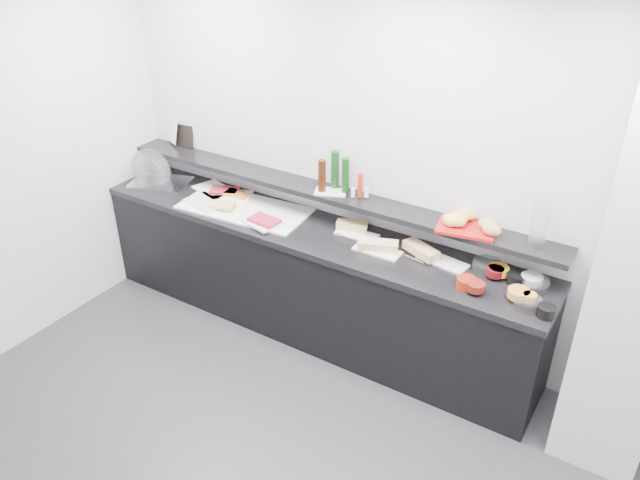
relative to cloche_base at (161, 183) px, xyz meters
The scene contains 54 objects.
back_wall 2.24m from the cloche_base, ahead, with size 5.00×0.02×2.70m, color silver.
ceiling 3.26m from the cloche_base, 37.53° to the right, with size 5.00×5.00×0.00m, color white.
buffet_cabinet 1.55m from the cloche_base, ahead, with size 3.60×0.60×0.85m, color black.
counter_top 1.47m from the cloche_base, ahead, with size 3.62×0.62×0.05m, color black.
wall_shelf 1.50m from the cloche_base, ahead, with size 3.60×0.25×0.04m, color black.
cloche_base is the anchor object (origin of this frame).
cloche_dome 0.15m from the cloche_base, behind, with size 0.43×0.28×0.34m, color white.
linen_runner 0.87m from the cloche_base, ahead, with size 1.02×0.48×0.01m, color silver.
platter_meat_a 0.48m from the cloche_base, 16.27° to the left, with size 0.34×0.23×0.01m, color white.
food_meat_a 0.59m from the cloche_base, 13.91° to the left, with size 0.22×0.14×0.02m, color maroon.
platter_salmon 0.68m from the cloche_base, 11.84° to the left, with size 0.30×0.20×0.01m, color white.
food_salmon 0.71m from the cloche_base, 12.07° to the left, with size 0.19×0.12×0.02m, color orange.
platter_cheese 0.57m from the cloche_base, ahead, with size 0.33×0.22×0.01m, color silver.
food_cheese 0.74m from the cloche_base, ahead, with size 0.19×0.12×0.02m, color gold.
platter_meat_b 1.13m from the cloche_base, ahead, with size 0.31×0.21×0.01m, color silver.
food_meat_b 1.16m from the cloche_base, ahead, with size 0.22×0.14×0.02m, color maroon.
sandwich_plate_left 1.82m from the cloche_base, ahead, with size 0.31×0.13×0.01m, color white.
sandwich_food_left 1.76m from the cloche_base, ahead, with size 0.22×0.09×0.06m, color tan.
tongs_left 1.76m from the cloche_base, ahead, with size 0.01×0.01×0.16m, color #AFB1B6.
sandwich_plate_mid 2.05m from the cloche_base, ahead, with size 0.33×0.14×0.01m, color silver.
sandwich_food_mid 2.05m from the cloche_base, ahead, with size 0.27×0.10×0.06m, color tan.
tongs_mid 2.11m from the cloche_base, ahead, with size 0.01×0.01×0.16m, color silver.
sandwich_plate_right 2.49m from the cloche_base, ahead, with size 0.34×0.15×0.01m, color silver.
sandwich_food_right 2.32m from the cloche_base, ahead, with size 0.27×0.10×0.06m, color tan.
tongs_right 2.32m from the cloche_base, ahead, with size 0.01×0.01×0.16m, color #B6B9BE.
bowl_glass_fruit 2.77m from the cloche_base, ahead, with size 0.18×0.18×0.07m, color white.
fill_glass_fruit 2.86m from the cloche_base, ahead, with size 0.13×0.13×0.05m, color orange.
bowl_black_jam 2.99m from the cloche_base, ahead, with size 0.15×0.15×0.07m, color black.
fill_black_jam 2.84m from the cloche_base, ahead, with size 0.12×0.12×0.05m, color #510B0E.
bowl_glass_cream 3.10m from the cloche_base, ahead, with size 0.17×0.17×0.07m, color silver.
fill_glass_cream 3.07m from the cloche_base, ahead, with size 0.14×0.14×0.05m, color silver.
bowl_red_jam 2.72m from the cloche_base, ahead, with size 0.12×0.12×0.07m, color maroon.
fill_red_jam 2.80m from the cloche_base, ahead, with size 0.11×0.11×0.05m, color #5F160D.
bowl_glass_salmon 3.11m from the cloche_base, ahead, with size 0.16×0.16×0.07m, color silver.
fill_glass_salmon 3.04m from the cloche_base, ahead, with size 0.14×0.14×0.05m, color orange.
bowl_black_fruit 3.23m from the cloche_base, ahead, with size 0.11×0.11×0.07m, color black.
fill_black_fruit 3.11m from the cloche_base, ahead, with size 0.08×0.08×0.05m, color orange.
framed_print 0.49m from the cloche_base, 88.79° to the left, with size 0.19×0.02×0.26m, color black.
print_art 0.48m from the cloche_base, 107.86° to the left, with size 0.15×0.00×0.22m, color beige.
condiment_tray 1.58m from the cloche_base, ahead, with size 0.23×0.14×0.01m, color white.
bottle_green_a 1.71m from the cloche_base, ahead, with size 0.05×0.05×0.26m, color #0F350E.
bottle_brown 1.55m from the cloche_base, ahead, with size 0.06×0.06×0.24m, color black.
bottle_green_b 1.61m from the cloche_base, 10.06° to the left, with size 0.06×0.06×0.28m, color #0F3A14.
bottle_hot 1.82m from the cloche_base, ahead, with size 0.04×0.04×0.18m, color #AE280C.
shaker_salt 1.86m from the cloche_base, ahead, with size 0.04×0.04×0.07m, color silver.
shaker_pepper 1.77m from the cloche_base, ahead, with size 0.03×0.03×0.07m, color white.
bread_tray 2.61m from the cloche_base, ahead, with size 0.37×0.26×0.02m, color #9D1410.
bread_roll_n 2.58m from the cloche_base, ahead, with size 0.16×0.10×0.08m, color #AF8643.
bread_roll_sw 2.54m from the cloche_base, ahead, with size 0.14×0.09×0.08m, color tan.
bread_roll_s 2.51m from the cloche_base, ahead, with size 0.12×0.08×0.08m, color #D6AD51.
bread_roll_se 2.78m from the cloche_base, ahead, with size 0.12×0.08×0.08m, color #B78B45.
bread_roll_midw 2.55m from the cloche_base, ahead, with size 0.14×0.09×0.08m, color tan.
bread_roll_mide 2.74m from the cloche_base, ahead, with size 0.12×0.08×0.08m, color #B88A46.
carafe 3.06m from the cloche_base, ahead, with size 0.11×0.11×0.30m, color silver.
Camera 1 is at (1.52, -1.67, 3.10)m, focal length 35.00 mm.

